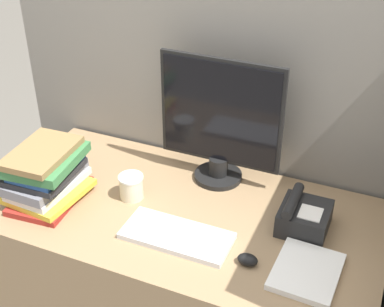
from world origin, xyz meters
name	(u,v)px	position (x,y,z in m)	size (l,w,h in m)	color
cubicle_panel_rear	(222,157)	(0.00, 0.76, 0.76)	(1.82, 0.04, 1.53)	gray
desk	(184,287)	(0.00, 0.36, 0.38)	(1.42, 0.73, 0.77)	#937551
monitor	(220,125)	(0.04, 0.62, 1.00)	(0.47, 0.19, 0.50)	black
keyboard	(177,236)	(0.04, 0.22, 0.78)	(0.37, 0.17, 0.02)	silver
mouse	(248,260)	(0.30, 0.20, 0.78)	(0.07, 0.05, 0.04)	black
coffee_cup	(131,187)	(-0.21, 0.37, 0.81)	(0.09, 0.09, 0.09)	beige
book_stack	(46,174)	(-0.49, 0.24, 0.87)	(0.26, 0.32, 0.21)	maroon
desk_telephone	(303,217)	(0.42, 0.44, 0.81)	(0.17, 0.18, 0.12)	black
paper_pile	(306,271)	(0.48, 0.23, 0.78)	(0.21, 0.25, 0.02)	white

